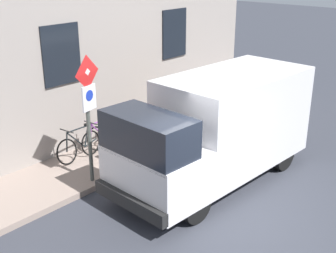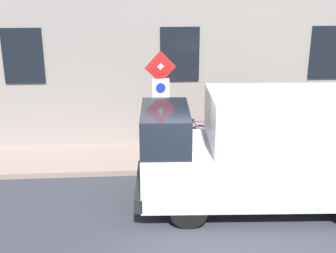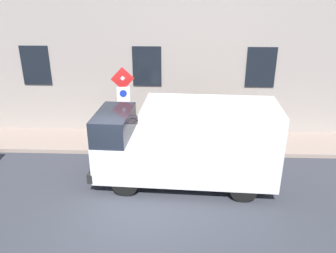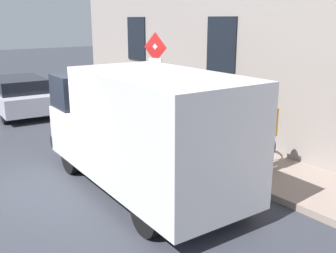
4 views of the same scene
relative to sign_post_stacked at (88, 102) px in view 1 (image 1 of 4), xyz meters
The scene contains 8 objects.
ground_plane 3.97m from the sign_post_stacked, 169.09° to the right, with size 80.00×80.00×0.00m, color #31343C.
sidewalk_slab 2.24m from the sign_post_stacked, 39.15° to the right, with size 2.00×17.59×0.14m, color gray.
sign_post_stacked is the anchor object (origin of this frame).
delivery_van 3.01m from the sign_post_stacked, 131.06° to the right, with size 2.27×5.42×2.50m.
bicycle_blue 2.95m from the sign_post_stacked, 60.40° to the right, with size 0.46×1.72×0.89m.
bicycle_purple 2.44m from the sign_post_stacked, 48.92° to the right, with size 0.46×1.71×0.89m.
bicycle_black 2.09m from the sign_post_stacked, 28.06° to the right, with size 0.46×1.72×0.89m.
pedestrian 3.48m from the sign_post_stacked, 79.93° to the right, with size 0.29×0.42×1.72m.
Camera 1 is at (-4.08, 6.42, 5.06)m, focal length 47.59 mm.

